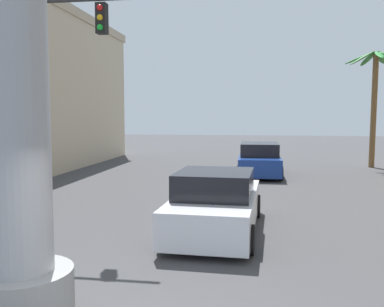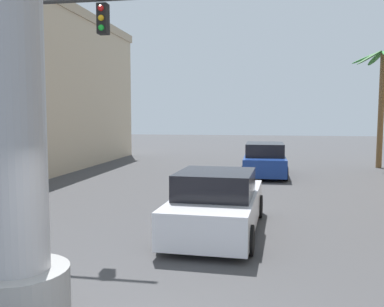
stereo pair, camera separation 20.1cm
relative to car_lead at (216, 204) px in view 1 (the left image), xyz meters
name	(u,v)px [view 1 (the left image)]	position (x,y,z in m)	size (l,w,h in m)	color
ground_plane	(214,202)	(-0.42, 3.66, -0.70)	(94.92, 94.92, 0.00)	#424244
car_lead	(216,204)	(0.00, 0.00, 0.00)	(2.20, 4.87, 1.56)	black
car_far	(259,160)	(1.10, 10.37, 0.03)	(2.08, 4.67, 1.56)	black
palm_tree_far_right	(375,86)	(7.29, 14.46, 3.75)	(3.18, 3.22, 6.42)	brown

